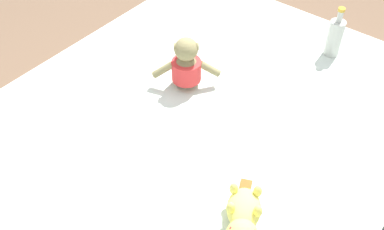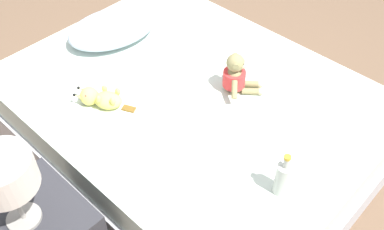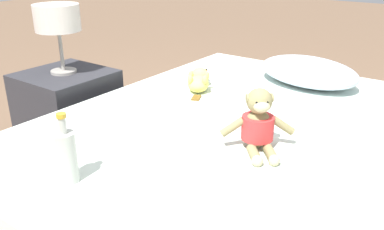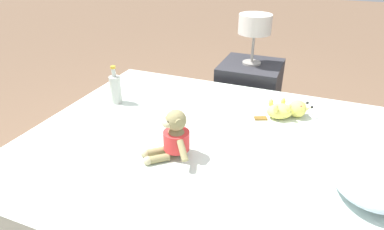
{
  "view_description": "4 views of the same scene",
  "coord_description": "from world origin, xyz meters",
  "px_view_note": "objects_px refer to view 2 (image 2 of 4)",
  "views": [
    {
      "loc": [
        -0.79,
        1.0,
        1.7
      ],
      "look_at": [
        0.0,
        0.0,
        0.46
      ],
      "focal_mm": 43.82,
      "sensor_mm": 36.0,
      "label": 1
    },
    {
      "loc": [
        -1.32,
        -1.26,
        2.05
      ],
      "look_at": [
        -0.2,
        -0.2,
        0.5
      ],
      "focal_mm": 41.77,
      "sensor_mm": 36.0,
      "label": 2
    },
    {
      "loc": [
        0.79,
        -1.45,
        1.12
      ],
      "look_at": [
        -0.12,
        -0.2,
        0.48
      ],
      "focal_mm": 38.41,
      "sensor_mm": 36.0,
      "label": 3
    },
    {
      "loc": [
        1.31,
        0.37,
        1.3
      ],
      "look_at": [
        -0.09,
        -0.19,
        0.49
      ],
      "focal_mm": 30.5,
      "sensor_mm": 36.0,
      "label": 4
    }
  ],
  "objects_px": {
    "plush_monkey": "(236,76)",
    "plush_yellow_creature": "(100,98)",
    "bed": "(191,116)",
    "glass_bottle": "(283,178)",
    "pillow": "(113,28)",
    "bedside_lamp": "(3,175)"
  },
  "relations": [
    {
      "from": "pillow",
      "to": "bedside_lamp",
      "type": "height_order",
      "value": "bedside_lamp"
    },
    {
      "from": "pillow",
      "to": "plush_yellow_creature",
      "type": "distance_m",
      "value": 0.61
    },
    {
      "from": "pillow",
      "to": "plush_monkey",
      "type": "distance_m",
      "value": 0.87
    },
    {
      "from": "pillow",
      "to": "bedside_lamp",
      "type": "distance_m",
      "value": 1.38
    },
    {
      "from": "bed",
      "to": "plush_yellow_creature",
      "type": "xyz_separation_m",
      "value": [
        -0.41,
        0.26,
        0.26
      ]
    },
    {
      "from": "bedside_lamp",
      "to": "plush_yellow_creature",
      "type": "bearing_deg",
      "value": 28.23
    },
    {
      "from": "bed",
      "to": "glass_bottle",
      "type": "height_order",
      "value": "glass_bottle"
    },
    {
      "from": "glass_bottle",
      "to": "bedside_lamp",
      "type": "bearing_deg",
      "value": 142.85
    },
    {
      "from": "glass_bottle",
      "to": "pillow",
      "type": "bearing_deg",
      "value": 80.45
    },
    {
      "from": "bed",
      "to": "plush_yellow_creature",
      "type": "bearing_deg",
      "value": 147.4
    },
    {
      "from": "pillow",
      "to": "bedside_lamp",
      "type": "xyz_separation_m",
      "value": [
        -1.1,
        -0.78,
        0.28
      ]
    },
    {
      "from": "bed",
      "to": "pillow",
      "type": "height_order",
      "value": "pillow"
    },
    {
      "from": "plush_yellow_creature",
      "to": "bedside_lamp",
      "type": "distance_m",
      "value": 0.81
    },
    {
      "from": "plush_monkey",
      "to": "glass_bottle",
      "type": "xyz_separation_m",
      "value": [
        -0.38,
        -0.57,
        -0.0
      ]
    },
    {
      "from": "plush_yellow_creature",
      "to": "bed",
      "type": "bearing_deg",
      "value": -32.6
    },
    {
      "from": "pillow",
      "to": "glass_bottle",
      "type": "height_order",
      "value": "glass_bottle"
    },
    {
      "from": "bed",
      "to": "pillow",
      "type": "xyz_separation_m",
      "value": [
        0.03,
        0.68,
        0.28
      ]
    },
    {
      "from": "plush_yellow_creature",
      "to": "bedside_lamp",
      "type": "xyz_separation_m",
      "value": [
        -0.67,
        -0.36,
        0.3
      ]
    },
    {
      "from": "bed",
      "to": "plush_monkey",
      "type": "distance_m",
      "value": 0.39
    },
    {
      "from": "pillow",
      "to": "glass_bottle",
      "type": "distance_m",
      "value": 1.45
    },
    {
      "from": "plush_monkey",
      "to": "plush_yellow_creature",
      "type": "xyz_separation_m",
      "value": [
        -0.58,
        0.44,
        -0.05
      ]
    },
    {
      "from": "pillow",
      "to": "bed",
      "type": "bearing_deg",
      "value": -92.21
    }
  ]
}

